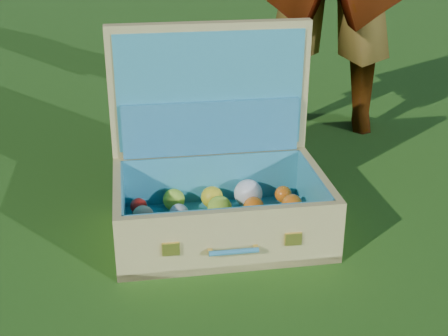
% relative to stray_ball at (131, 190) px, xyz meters
% --- Properties ---
extents(ground, '(60.00, 60.00, 0.00)m').
position_rel_stray_ball_xyz_m(ground, '(0.52, -0.04, -0.04)').
color(ground, '#215114').
rests_on(ground, ground).
extents(stray_ball, '(0.08, 0.08, 0.08)m').
position_rel_stray_ball_xyz_m(stray_ball, '(0.00, 0.00, 0.00)').
color(stray_ball, '#4266AB').
rests_on(stray_ball, ground).
extents(suitcase, '(0.72, 0.60, 0.60)m').
position_rel_stray_ball_xyz_m(suitcase, '(0.32, -0.13, 0.13)').
color(suitcase, tan).
rests_on(suitcase, ground).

